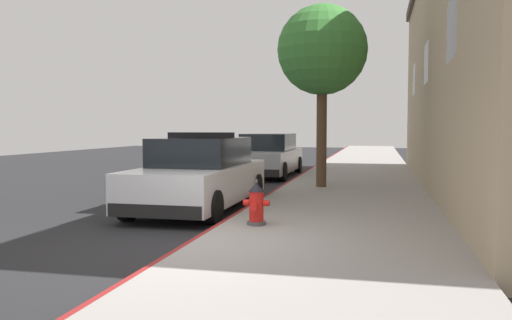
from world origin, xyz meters
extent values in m
cube|color=#232326|center=(-4.11, 10.00, -0.10)|extent=(33.17, 60.00, 0.20)
cube|color=gray|center=(1.89, 10.00, 0.08)|extent=(3.78, 60.00, 0.16)
cube|color=maroon|center=(-0.04, 10.00, 0.08)|extent=(0.08, 60.00, 0.16)
cube|color=black|center=(3.81, 2.70, 3.53)|extent=(0.06, 1.30, 1.10)
cube|color=black|center=(3.81, 7.80, 3.53)|extent=(0.06, 1.30, 1.10)
cube|color=black|center=(3.81, 12.90, 3.53)|extent=(0.06, 1.30, 1.10)
cube|color=white|center=(-1.24, 3.65, 0.58)|extent=(1.84, 4.80, 0.76)
cube|color=black|center=(-1.24, 3.80, 1.26)|extent=(1.64, 2.50, 0.60)
cube|color=black|center=(-1.24, 1.31, 0.32)|extent=(1.76, 0.16, 0.24)
cube|color=black|center=(-1.24, 5.99, 0.32)|extent=(1.76, 0.16, 0.24)
cylinder|color=black|center=(-2.10, 5.35, 0.32)|extent=(0.22, 0.64, 0.64)
cylinder|color=black|center=(-0.38, 5.35, 0.32)|extent=(0.22, 0.64, 0.64)
cylinder|color=black|center=(-2.10, 1.95, 0.32)|extent=(0.22, 0.64, 0.64)
cylinder|color=black|center=(-0.38, 1.95, 0.32)|extent=(0.22, 0.64, 0.64)
cube|color=black|center=(-1.24, 3.75, 1.62)|extent=(1.48, 0.20, 0.12)
cube|color=red|center=(-1.59, 3.75, 1.62)|extent=(0.44, 0.18, 0.11)
cube|color=#1E33E0|center=(-0.89, 3.75, 1.62)|extent=(0.44, 0.18, 0.11)
cube|color=#B2B5BA|center=(-1.39, 11.61, 0.58)|extent=(1.84, 4.80, 0.76)
cube|color=black|center=(-1.39, 11.76, 1.26)|extent=(1.64, 2.50, 0.60)
cube|color=black|center=(-1.39, 9.27, 0.32)|extent=(1.76, 0.16, 0.24)
cube|color=black|center=(-1.39, 13.95, 0.32)|extent=(1.76, 0.16, 0.24)
cylinder|color=black|center=(-2.25, 13.31, 0.32)|extent=(0.22, 0.64, 0.64)
cylinder|color=black|center=(-0.53, 13.31, 0.32)|extent=(0.22, 0.64, 0.64)
cylinder|color=black|center=(-2.25, 9.91, 0.32)|extent=(0.22, 0.64, 0.64)
cylinder|color=black|center=(-0.53, 9.91, 0.32)|extent=(0.22, 0.64, 0.64)
cylinder|color=#4C4C51|center=(0.59, 1.28, 0.19)|extent=(0.32, 0.32, 0.06)
cylinder|color=red|center=(0.59, 1.28, 0.47)|extent=(0.24, 0.24, 0.50)
cone|color=black|center=(0.59, 1.28, 0.79)|extent=(0.28, 0.28, 0.14)
cylinder|color=#4C4C51|center=(0.59, 1.28, 0.89)|extent=(0.05, 0.05, 0.06)
cylinder|color=red|center=(0.42, 1.28, 0.53)|extent=(0.10, 0.10, 0.10)
cylinder|color=red|center=(0.76, 1.28, 0.53)|extent=(0.10, 0.10, 0.10)
cylinder|color=red|center=(0.59, 1.10, 0.48)|extent=(0.13, 0.12, 0.13)
cylinder|color=brown|center=(1.04, 7.20, 1.60)|extent=(0.28, 0.28, 2.87)
sphere|color=#387A33|center=(1.04, 7.20, 3.89)|extent=(2.44, 2.44, 2.44)
camera|label=1|loc=(2.57, -7.16, 1.79)|focal=36.75mm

